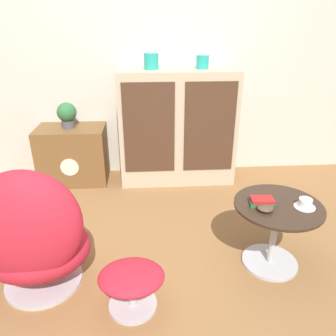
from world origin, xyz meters
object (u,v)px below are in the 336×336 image
Objects in this scene: ottoman at (132,281)px; coffee_table at (275,226)px; tv_console at (73,155)px; potted_plant at (67,114)px; vase_leftmost at (151,61)px; vase_inner_left at (203,62)px; book_stack at (262,202)px; sideboard at (177,127)px; bowl at (265,207)px; teacup at (305,204)px; egg_chair at (32,239)px.

coffee_table is (0.94, 0.32, 0.11)m from ottoman.
potted_plant is at bearing 177.87° from tv_console.
vase_leftmost reaches higher than vase_inner_left.
vase_inner_left is (0.65, 1.71, 1.00)m from ottoman.
ottoman is 0.94m from book_stack.
sideboard is at bearing -0.89° from vase_leftmost.
vase_inner_left is at bearing 97.12° from bowl.
book_stack is at bearing 90.26° from bowl.
coffee_table is 0.25m from teacup.
egg_chair reaches higher than potted_plant.
egg_chair is 1.51× the size of coffee_table.
tv_console is 5.12× the size of teacup.
potted_plant reaches higher than bowl.
book_stack is at bearing -43.37° from potted_plant.
ottoman is (-0.42, -1.71, -0.37)m from sideboard.
vase_leftmost is 1.75m from bowl.
bowl is (-0.11, -0.06, 0.18)m from coffee_table.
potted_plant is 2.48× the size of bowl.
vase_leftmost is 0.96m from potted_plant.
bowl is (1.49, -1.46, -0.22)m from potted_plant.
bowl is (0.00, -0.06, -0.01)m from book_stack.
egg_chair is (-0.99, -1.53, -0.18)m from sideboard.
tv_console reaches higher than ottoman.
coffee_table is 4.32× the size of teacup.
ottoman is at bearing -69.01° from potted_plant.
sideboard reaches higher than egg_chair.
coffee_table is at bearing 18.54° from ottoman.
potted_plant is at bearing 138.70° from coffee_table.
potted_plant is (-0.08, 1.54, 0.33)m from egg_chair.
vase_leftmost is (0.17, 1.71, 1.01)m from ottoman.
teacup is (1.75, -1.45, -0.22)m from potted_plant.
sideboard is 11.35× the size of bowl.
tv_console is 1.76× the size of ottoman.
potted_plant is 2.10m from bowl.
book_stack is (-0.11, 0.00, 0.19)m from coffee_table.
potted_plant reaches higher than ottoman.
ottoman is 2.08m from vase_inner_left.
sideboard is 1.70× the size of tv_console.
potted_plant is at bearing 179.29° from sideboard.
tv_console reaches higher than teacup.
bowl is (-0.26, -0.01, -0.01)m from teacup.
sideboard is at bearing 76.33° from ottoman.
vase_inner_left is (0.48, 0.00, -0.01)m from vase_leftmost.
vase_leftmost is 1.70m from book_stack.
teacup is at bearing -39.82° from tv_console.
vase_inner_left is at bearing -0.40° from tv_console.
tv_console reaches higher than coffee_table.
teacup is (1.74, -1.45, 0.21)m from tv_console.
book_stack is at bearing -82.59° from vase_inner_left.
tv_console is 2.12m from coffee_table.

